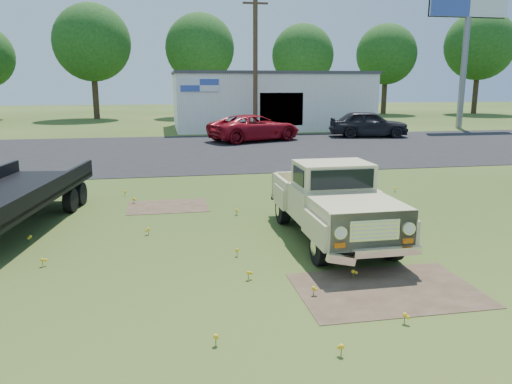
# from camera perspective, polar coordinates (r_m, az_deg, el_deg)

# --- Properties ---
(ground) EXTENTS (140.00, 140.00, 0.00)m
(ground) POSITION_cam_1_polar(r_m,az_deg,el_deg) (10.98, 0.81, -5.57)
(ground) COLOR #253F14
(ground) RESTS_ON ground
(asphalt_lot) EXTENTS (90.00, 14.00, 0.02)m
(asphalt_lot) POSITION_cam_1_polar(r_m,az_deg,el_deg) (25.54, -6.00, 4.74)
(asphalt_lot) COLOR black
(asphalt_lot) RESTS_ON ground
(dirt_patch_a) EXTENTS (3.00, 2.00, 0.01)m
(dirt_patch_a) POSITION_cam_1_polar(r_m,az_deg,el_deg) (8.77, 14.74, -10.79)
(dirt_patch_a) COLOR #433324
(dirt_patch_a) RESTS_ON ground
(dirt_patch_b) EXTENTS (2.20, 1.60, 0.01)m
(dirt_patch_b) POSITION_cam_1_polar(r_m,az_deg,el_deg) (14.14, -10.05, -1.64)
(dirt_patch_b) COLOR #433324
(dirt_patch_b) RESTS_ON ground
(commercial_building) EXTENTS (14.20, 8.20, 4.15)m
(commercial_building) POSITION_cam_1_polar(r_m,az_deg,el_deg) (38.12, 1.50, 10.50)
(commercial_building) COLOR silver
(commercial_building) RESTS_ON ground
(billboard) EXTENTS (6.10, 0.45, 11.05)m
(billboard) POSITION_cam_1_polar(r_m,az_deg,el_deg) (41.10, 23.12, 18.69)
(billboard) COLOR slate
(billboard) RESTS_ON ground
(utility_pole_mid) EXTENTS (1.60, 0.30, 9.00)m
(utility_pole_mid) POSITION_cam_1_polar(r_m,az_deg,el_deg) (32.82, -0.08, 14.55)
(utility_pole_mid) COLOR #3F2B1D
(utility_pole_mid) RESTS_ON ground
(treeline_c) EXTENTS (7.04, 7.04, 10.47)m
(treeline_c) POSITION_cam_1_polar(r_m,az_deg,el_deg) (50.20, -18.24, 15.89)
(treeline_c) COLOR #3A2B1A
(treeline_c) RESTS_ON ground
(treeline_d) EXTENTS (6.72, 6.72, 10.00)m
(treeline_d) POSITION_cam_1_polar(r_m,az_deg,el_deg) (51.00, -6.42, 16.00)
(treeline_d) COLOR #3A2B1A
(treeline_d) RESTS_ON ground
(treeline_e) EXTENTS (6.08, 6.08, 9.04)m
(treeline_e) POSITION_cam_1_polar(r_m,az_deg,el_deg) (51.28, 5.37, 15.29)
(treeline_e) COLOR #3A2B1A
(treeline_e) RESTS_ON ground
(treeline_f) EXTENTS (6.40, 6.40, 9.52)m
(treeline_f) POSITION_cam_1_polar(r_m,az_deg,el_deg) (57.15, 14.67, 14.97)
(treeline_f) COLOR #3A2B1A
(treeline_f) RESTS_ON ground
(treeline_g) EXTENTS (7.36, 7.36, 10.95)m
(treeline_g) POSITION_cam_1_polar(r_m,az_deg,el_deg) (60.84, 24.20, 15.03)
(treeline_g) COLOR #3A2B1A
(treeline_g) RESTS_ON ground
(vintage_pickup_truck) EXTENTS (1.87, 4.78, 1.73)m
(vintage_pickup_truck) POSITION_cam_1_polar(r_m,az_deg,el_deg) (10.96, 8.68, -1.04)
(vintage_pickup_truck) COLOR #C9BC87
(vintage_pickup_truck) RESTS_ON ground
(flatbed_trailer) EXTENTS (3.24, 6.93, 1.82)m
(flatbed_trailer) POSITION_cam_1_polar(r_m,az_deg,el_deg) (13.10, -26.55, 0.17)
(flatbed_trailer) COLOR black
(flatbed_trailer) RESTS_ON ground
(red_pickup) EXTENTS (6.05, 4.39, 1.53)m
(red_pickup) POSITION_cam_1_polar(r_m,az_deg,el_deg) (29.51, -0.14, 7.33)
(red_pickup) COLOR maroon
(red_pickup) RESTS_ON ground
(dark_sedan) EXTENTS (5.13, 2.82, 1.65)m
(dark_sedan) POSITION_cam_1_polar(r_m,az_deg,el_deg) (32.47, 12.74, 7.61)
(dark_sedan) COLOR black
(dark_sedan) RESTS_ON ground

